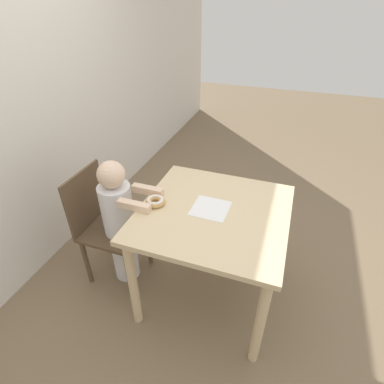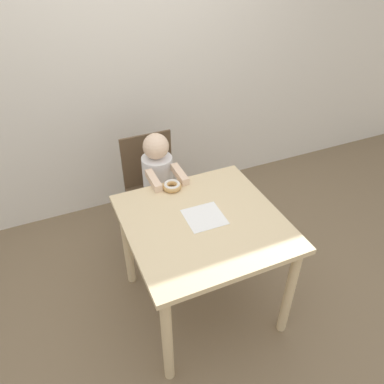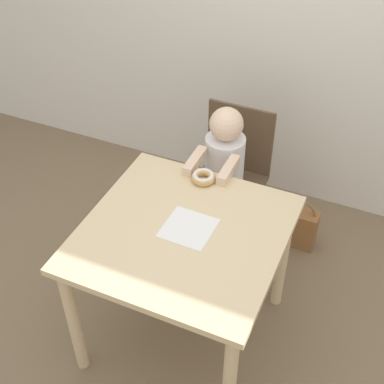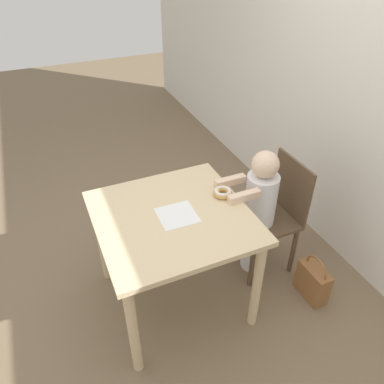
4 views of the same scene
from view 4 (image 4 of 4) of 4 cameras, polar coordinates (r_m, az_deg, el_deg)
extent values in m
plane|color=#7A664C|center=(2.82, -2.53, -15.71)|extent=(12.00, 12.00, 0.00)
cube|color=silver|center=(2.77, 25.72, 12.14)|extent=(8.00, 0.05, 2.50)
cube|color=beige|center=(2.28, -3.01, -3.84)|extent=(0.91, 0.92, 0.03)
cylinder|color=beige|center=(2.76, -13.62, -7.21)|extent=(0.06, 0.06, 0.74)
cylinder|color=beige|center=(2.23, -8.94, -20.21)|extent=(0.06, 0.06, 0.74)
cylinder|color=beige|center=(2.93, 1.70, -3.11)|extent=(0.06, 0.06, 0.74)
cylinder|color=beige|center=(2.44, 9.87, -13.87)|extent=(0.06, 0.06, 0.74)
cube|color=brown|center=(2.79, 10.91, -4.17)|extent=(0.40, 0.42, 0.03)
cube|color=brown|center=(2.75, 14.98, 0.69)|extent=(0.40, 0.02, 0.44)
cylinder|color=brown|center=(2.97, 5.75, -6.57)|extent=(0.04, 0.04, 0.43)
cylinder|color=brown|center=(2.76, 9.13, -10.85)|extent=(0.04, 0.04, 0.43)
cylinder|color=brown|center=(3.12, 11.54, -4.70)|extent=(0.04, 0.04, 0.43)
cylinder|color=brown|center=(2.93, 15.16, -8.56)|extent=(0.04, 0.04, 0.43)
cylinder|color=white|center=(2.91, 9.56, -7.72)|extent=(0.19, 0.19, 0.46)
cylinder|color=white|center=(2.64, 10.44, -1.10)|extent=(0.22, 0.22, 0.38)
sphere|color=beige|center=(2.48, 11.13, 4.13)|extent=(0.18, 0.18, 0.18)
cube|color=beige|center=(2.53, 5.82, 1.67)|extent=(0.05, 0.22, 0.05)
cube|color=beige|center=(2.40, 7.96, -0.65)|extent=(0.05, 0.22, 0.05)
torus|color=tan|center=(2.42, 4.71, -0.12)|extent=(0.13, 0.13, 0.04)
torus|color=white|center=(2.41, 4.73, 0.15)|extent=(0.11, 0.11, 0.02)
cube|color=white|center=(2.26, -2.27, -3.53)|extent=(0.23, 0.23, 0.00)
cube|color=brown|center=(2.86, 17.87, -12.94)|extent=(0.25, 0.11, 0.26)
torus|color=brown|center=(2.77, 18.37, -11.12)|extent=(0.20, 0.02, 0.20)
camera|label=1|loc=(3.12, -22.12, 28.17)|focal=28.00mm
camera|label=2|loc=(2.55, -50.69, 25.04)|focal=35.00mm
camera|label=3|loc=(1.37, -81.42, 20.88)|focal=50.00mm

